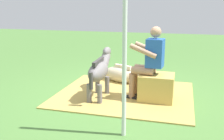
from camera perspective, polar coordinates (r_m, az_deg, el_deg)
ground_plane at (r=5.37m, az=1.50°, el=-5.16°), size 24.00×24.00×0.00m
hay_patch at (r=5.31m, az=2.80°, el=-5.24°), size 2.65×2.27×0.02m
hay_bale at (r=4.99m, az=9.61°, el=-3.79°), size 0.63×0.54×0.51m
person_seated at (r=4.89m, az=7.93°, el=2.21°), size 0.69×0.46×1.39m
pony_standing at (r=5.03m, az=-2.72°, el=-0.08°), size 0.36×1.35×0.90m
pony_lying at (r=6.05m, az=2.53°, el=-1.08°), size 1.33×0.80×0.42m
tent_pole_left at (r=3.38m, az=2.74°, el=4.31°), size 0.06×0.06×2.39m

